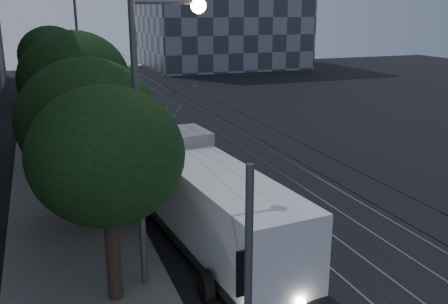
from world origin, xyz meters
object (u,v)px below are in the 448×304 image
car_white_b (96,111)px  car_white_c (101,106)px  streetlamp_near (151,116)px  pickup_silver (113,135)px  streetlamp_far (83,38)px  trolleybus (202,198)px  car_white_a (117,129)px  car_white_d (92,97)px

car_white_b → car_white_c: bearing=87.7°
streetlamp_near → pickup_silver: bearing=86.1°
car_white_c → streetlamp_far: bearing=-135.1°
pickup_silver → car_white_b: pickup_silver is taller
trolleybus → car_white_a: (-0.64, 16.54, -1.04)m
streetlamp_far → car_white_a: bearing=-81.5°
car_white_a → pickup_silver: bearing=-106.5°
trolleybus → car_white_d: (-0.78, 30.27, -1.00)m
streetlamp_near → car_white_d: bearing=87.3°
car_white_d → car_white_a: bearing=-78.2°
car_white_b → car_white_c: size_ratio=1.23×
streetlamp_far → car_white_b: bearing=-61.5°
car_white_d → streetlamp_near: streetlamp_near is taller
pickup_silver → car_white_b: bearing=114.8°
trolleybus → car_white_c: 25.10m
car_white_c → car_white_b: bearing=-110.6°
pickup_silver → car_white_c: bearing=111.5°
car_white_c → car_white_d: car_white_c is taller
car_white_b → car_white_c: car_white_b is taller
trolleybus → streetlamp_far: size_ratio=1.17×
trolleybus → car_white_b: trolleybus is taller
streetlamp_far → trolleybus: bearing=-85.9°
pickup_silver → car_white_c: size_ratio=1.51×
trolleybus → car_white_a: trolleybus is taller
trolleybus → streetlamp_far: 24.27m
car_white_a → car_white_d: (-0.15, 13.72, 0.03)m
car_white_b → streetlamp_far: bearing=132.1°
pickup_silver → streetlamp_far: bearing=117.6°
trolleybus → car_white_d: size_ratio=3.14×
car_white_b → streetlamp_far: 5.58m
trolleybus → pickup_silver: (-1.21, 14.08, -0.80)m
pickup_silver → car_white_a: 2.54m
pickup_silver → car_white_a: (0.57, 2.47, -0.23)m
car_white_b → car_white_d: bearing=100.1°
streetlamp_near → streetlamp_far: streetlamp_far is taller
streetlamp_far → pickup_silver: bearing=-87.0°
car_white_a → streetlamp_near: bearing=-98.6°
car_white_a → car_white_c: (0.03, 8.53, 0.05)m
car_white_c → streetlamp_near: streetlamp_near is taller
car_white_d → car_white_c: bearing=-76.9°
car_white_a → streetlamp_far: (-1.08, 7.23, 5.60)m
pickup_silver → car_white_b: 8.81m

